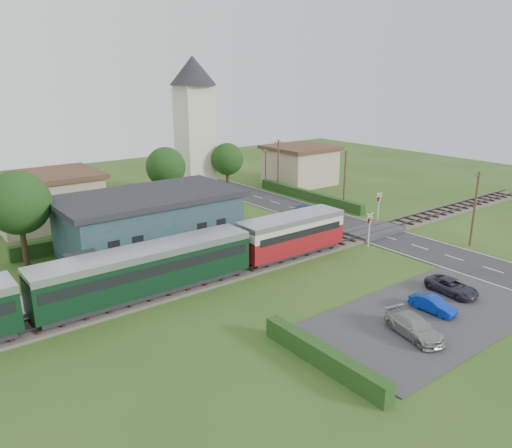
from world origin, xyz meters
TOP-DOWN VIEW (x-y plane):
  - ground at (0.00, 0.00)m, footprint 120.00×120.00m
  - railway_track at (0.00, 2.00)m, footprint 76.00×3.20m
  - road at (10.00, 0.00)m, footprint 6.00×70.00m
  - car_park at (-1.50, -12.00)m, footprint 17.00×9.00m
  - crossing_deck at (10.00, 2.00)m, footprint 6.20×3.40m
  - platform at (-10.00, 5.20)m, footprint 30.00×3.00m
  - equipment_hut at (-18.00, 5.20)m, footprint 2.30×2.30m
  - station_building at (-10.00, 10.99)m, footprint 16.00×9.00m
  - train at (-17.85, 2.00)m, footprint 43.20×2.90m
  - church_tower at (5.00, 28.00)m, footprint 6.00×6.00m
  - house_west at (-15.00, 25.00)m, footprint 10.80×8.80m
  - house_east at (20.00, 24.00)m, footprint 8.80×8.80m
  - hedge_carpark at (-11.00, -12.00)m, footprint 0.80×9.00m
  - hedge_roadside at (14.20, 16.00)m, footprint 0.80×18.00m
  - hedge_station at (-10.00, 15.50)m, footprint 22.00×0.80m
  - tree_a at (-20.00, 14.00)m, footprint 5.20×5.20m
  - tree_b at (-2.00, 23.00)m, footprint 4.60×4.60m
  - tree_c at (8.00, 25.00)m, footprint 4.20×4.20m
  - utility_pole_b at (14.20, -6.00)m, footprint 1.40×0.22m
  - utility_pole_c at (14.20, 10.00)m, footprint 1.40×0.22m
  - utility_pole_d at (14.20, 22.00)m, footprint 1.40×0.22m
  - crossing_signal_near at (6.40, -0.41)m, footprint 0.84×0.28m
  - crossing_signal_far at (13.60, 4.39)m, footprint 0.84×0.28m
  - streetlamp_east at (16.00, 27.00)m, footprint 0.30×0.30m
  - car_on_road at (9.58, 11.68)m, footprint 3.20×1.51m
  - car_park_blue at (-0.58, -11.86)m, footprint 1.20×3.20m
  - car_park_silver at (-4.32, -13.06)m, footprint 2.66×4.54m
  - car_park_dark at (3.05, -11.02)m, footprint 2.12×4.03m
  - pedestrian_near at (-4.72, 4.84)m, footprint 0.74×0.62m
  - pedestrian_far at (-17.37, 5.51)m, footprint 0.66×0.81m

SIDE VIEW (x-z plane):
  - ground at x=0.00m, z-range 0.00..0.00m
  - road at x=10.00m, z-range 0.00..0.05m
  - car_park at x=-1.50m, z-range 0.00..0.08m
  - railway_track at x=0.00m, z-range -0.13..0.36m
  - crossing_deck at x=10.00m, z-range 0.00..0.45m
  - platform at x=-10.00m, z-range 0.00..0.45m
  - car_on_road at x=9.58m, z-range 0.05..1.11m
  - hedge_carpark at x=-11.00m, z-range 0.00..1.20m
  - hedge_roadside at x=14.20m, z-range 0.00..1.20m
  - car_park_blue at x=-0.58m, z-range 0.08..1.13m
  - car_park_dark at x=3.05m, z-range 0.08..1.16m
  - hedge_station at x=-10.00m, z-range 0.00..1.30m
  - car_park_silver at x=-4.32m, z-range 0.08..1.32m
  - pedestrian_far at x=-17.37m, z-range 0.45..1.98m
  - pedestrian_near at x=-4.72m, z-range 0.45..2.17m
  - equipment_hut at x=-18.00m, z-range 0.47..3.02m
  - crossing_signal_near at x=6.40m, z-range 0.50..3.78m
  - crossing_signal_far at x=13.60m, z-range 0.50..3.78m
  - train at x=-17.85m, z-range 0.48..3.88m
  - station_building at x=-10.00m, z-range 0.04..5.34m
  - house_west at x=-15.00m, z-range 0.04..5.54m
  - house_east at x=20.00m, z-range 0.05..5.55m
  - streetlamp_east at x=16.00m, z-range 0.46..5.62m
  - utility_pole_b at x=14.20m, z-range 0.13..7.13m
  - utility_pole_c at x=14.20m, z-range 0.13..7.13m
  - utility_pole_d at x=14.20m, z-range 0.13..7.13m
  - tree_c at x=8.00m, z-range 1.26..8.04m
  - tree_b at x=-2.00m, z-range 1.35..8.69m
  - tree_a at x=-20.00m, z-range 1.38..9.38m
  - church_tower at x=5.00m, z-range 1.43..19.03m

